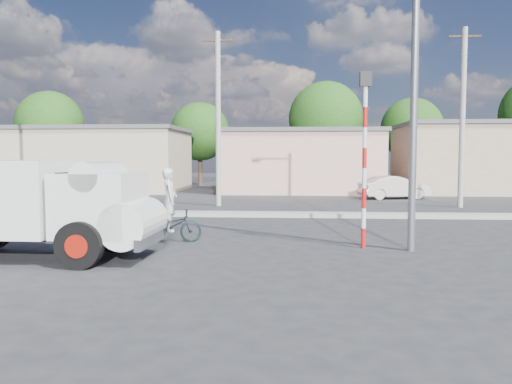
# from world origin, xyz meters

# --- Properties ---
(ground_plane) EXTENTS (120.00, 120.00, 0.00)m
(ground_plane) POSITION_xyz_m (0.00, 0.00, 0.00)
(ground_plane) COLOR #28292B
(ground_plane) RESTS_ON ground
(median) EXTENTS (40.00, 0.80, 0.16)m
(median) POSITION_xyz_m (0.00, 8.00, 0.08)
(median) COLOR #99968E
(median) RESTS_ON ground
(truck) EXTENTS (5.37, 2.26, 2.20)m
(truck) POSITION_xyz_m (-4.24, -0.34, 1.22)
(truck) COLOR black
(truck) RESTS_ON ground
(bicycle) EXTENTS (1.76, 1.02, 0.87)m
(bicycle) POSITION_xyz_m (-1.83, 1.97, 0.44)
(bicycle) COLOR black
(bicycle) RESTS_ON ground
(cyclist) EXTENTS (0.56, 0.70, 1.68)m
(cyclist) POSITION_xyz_m (-1.83, 1.97, 0.84)
(cyclist) COLOR silver
(cyclist) RESTS_ON ground
(car_cream) EXTENTS (4.00, 2.31, 1.25)m
(car_cream) POSITION_xyz_m (6.99, 16.58, 0.62)
(car_cream) COLOR beige
(car_cream) RESTS_ON ground
(traffic_pole) EXTENTS (0.28, 0.18, 4.36)m
(traffic_pole) POSITION_xyz_m (3.20, 1.50, 2.59)
(traffic_pole) COLOR red
(traffic_pole) RESTS_ON ground
(streetlight) EXTENTS (2.34, 0.22, 9.00)m
(streetlight) POSITION_xyz_m (4.14, 1.20, 4.96)
(streetlight) COLOR slate
(streetlight) RESTS_ON ground
(building_row) EXTENTS (37.80, 7.30, 4.44)m
(building_row) POSITION_xyz_m (1.10, 22.00, 2.13)
(building_row) COLOR #C7B496
(building_row) RESTS_ON ground
(tree_row) EXTENTS (51.24, 7.43, 8.42)m
(tree_row) POSITION_xyz_m (7.45, 28.53, 4.96)
(tree_row) COLOR #38281E
(tree_row) RESTS_ON ground
(utility_poles) EXTENTS (35.40, 0.24, 8.00)m
(utility_poles) POSITION_xyz_m (3.25, 12.00, 4.07)
(utility_poles) COLOR #99968E
(utility_poles) RESTS_ON ground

